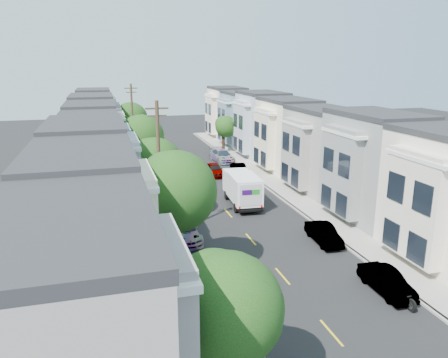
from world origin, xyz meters
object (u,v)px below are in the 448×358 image
tree_a (224,310)px  tree_b (174,192)px  parked_right_c (239,170)px  utility_pole_near (159,171)px  tree_d (141,138)px  parked_right_d (222,156)px  tree_e (130,119)px  parked_left_d (163,192)px  motorcycle (401,296)px  lead_sedan (214,170)px  parked_left_b (207,282)px  parked_left_c (182,230)px  parked_right_a (387,282)px  utility_pole_far (133,124)px  tree_c (153,167)px  parked_right_b (324,234)px  tree_far_r (225,127)px  fedex_truck (242,188)px

tree_a → tree_b: bearing=90.0°
parked_right_c → utility_pole_near: bearing=-120.3°
tree_a → tree_d: size_ratio=0.84×
parked_right_d → utility_pole_near: bearing=-120.4°
tree_e → parked_left_d: 22.03m
parked_left_d → parked_right_d: parked_right_d is taller
motorcycle → lead_sedan: bearing=92.9°
lead_sedan → parked_right_c: (2.84, -0.63, -0.05)m
parked_left_b → parked_right_c: parked_right_c is taller
parked_left_c → parked_right_d: 26.57m
tree_e → parked_left_b: size_ratio=1.79×
tree_a → parked_right_a: bearing=28.0°
tree_e → parked_right_d: (11.20, -7.14, -4.32)m
utility_pole_far → parked_left_c: (1.40, -26.64, -4.40)m
tree_b → tree_c: tree_b is taller
parked_right_c → parked_right_a: bearing=-86.0°
parked_left_c → parked_left_d: parked_left_c is taller
tree_e → parked_right_b: (11.20, -35.14, -4.43)m
parked_right_a → parked_right_b: size_ratio=0.99×
tree_e → parked_right_a: size_ratio=1.88×
parked_right_a → tree_b: bearing=158.2°
tree_d → lead_sedan: size_ratio=1.72×
tree_far_r → utility_pole_near: (-13.19, -29.47, 1.37)m
tree_a → tree_c: bearing=90.0°
tree_far_r → parked_right_b: tree_far_r is taller
parked_left_c → parked_left_d: 10.30m
tree_e → utility_pole_near: 31.19m
parked_left_c → parked_right_c: (9.80, 17.05, -0.09)m
parked_right_b → parked_right_a: bearing=-86.7°
lead_sedan → tree_a: bearing=-103.0°
tree_b → lead_sedan: 25.69m
parked_right_b → tree_e: bearing=111.0°
utility_pole_near → utility_pole_far: 26.00m
tree_b → parked_left_c: 7.90m
parked_left_c → parked_left_b: bearing=-95.3°
tree_b → utility_pole_far: utility_pole_far is taller
tree_b → fedex_truck: bearing=57.3°
parked_left_b → parked_right_d: size_ratio=0.81×
tree_far_r → parked_left_b: bearing=-107.2°
utility_pole_far → tree_d: bearing=-90.0°
tree_d → parked_right_c: bearing=8.0°
tree_b → parked_left_c: tree_b is taller
parked_right_a → parked_right_d: bearing=90.4°
tree_b → parked_right_a: bearing=-22.2°
parked_left_d → tree_d: bearing=104.1°
tree_b → motorcycle: bearing=-27.5°
tree_b → fedex_truck: 15.63m
tree_far_r → motorcycle: (-1.96, -42.08, -3.31)m
utility_pole_far → parked_right_c: (11.20, -9.59, -4.49)m
parked_right_c → motorcycle: size_ratio=1.78×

